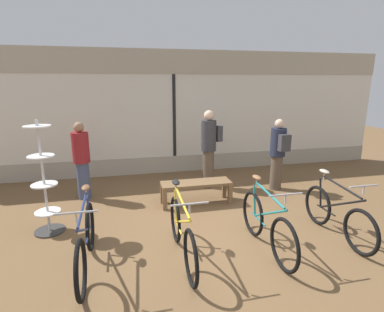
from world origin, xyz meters
name	(u,v)px	position (x,y,z in m)	size (l,w,h in m)	color
ground_plane	(212,234)	(0.00, 0.00, 0.00)	(24.00, 24.00, 0.00)	brown
shop_back_wall	(174,112)	(0.00, 3.57, 1.64)	(12.00, 0.08, 3.20)	#B2A893
bicycle_far_left	(86,242)	(-1.87, -0.53, 0.39)	(0.46, 1.77, 1.03)	black
bicycle_left	(182,233)	(-0.61, -0.58, 0.39)	(0.46, 1.77, 1.03)	black
bicycle_right	(267,225)	(0.63, -0.61, 0.39)	(0.46, 1.70, 1.04)	black
bicycle_far_right	(337,215)	(1.88, -0.52, 0.37)	(0.46, 1.66, 1.02)	black
accessory_rack	(45,188)	(-2.59, 0.68, 0.76)	(0.48, 0.48, 1.85)	#333333
display_bench	(196,186)	(0.04, 1.28, 0.38)	(1.40, 0.44, 0.46)	brown
customer_near_rack	(278,152)	(2.03, 1.68, 0.87)	(0.36, 0.50, 1.61)	brown
customer_by_window	(82,159)	(-2.19, 2.08, 0.85)	(0.47, 0.47, 1.62)	#424C6B
customer_mid_floor	(209,146)	(0.57, 2.19, 0.97)	(0.55, 0.43, 1.79)	brown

